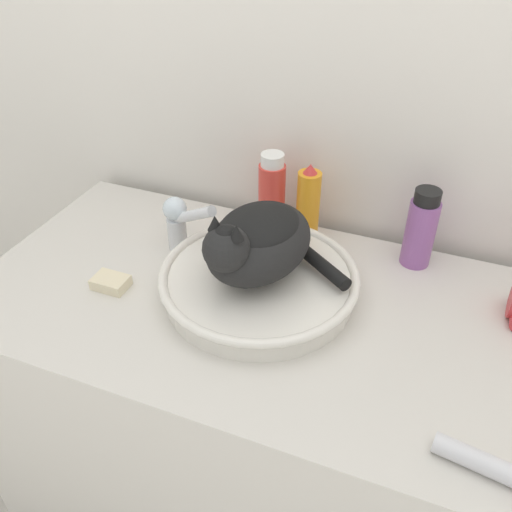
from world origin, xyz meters
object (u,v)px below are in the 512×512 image
Objects in this scene: spray_bottle_trigger at (306,205)px; shampoo_bottle_tall at (272,196)px; soap_bar at (111,282)px; cream_tube at (487,465)px; faucet at (179,220)px; cat at (257,241)px; mouthwash_bottle at (421,229)px.

shampoo_bottle_tall is (-0.09, -0.00, 0.01)m from spray_bottle_trigger.
spray_bottle_trigger is 0.47m from soap_bar.
shampoo_bottle_tall is 1.31× the size of cream_tube.
faucet is 0.23m from shampoo_bottle_tall.
cat is 0.25m from spray_bottle_trigger.
shampoo_bottle_tall is (-0.06, 0.24, -0.04)m from cat.
cat reaches higher than spray_bottle_trigger.
faucet is 2.15× the size of soap_bar.
mouthwash_bottle is 1.17× the size of cream_tube.
shampoo_bottle_tall is 2.77× the size of soap_bar.
faucet is 0.77m from cream_tube.
spray_bottle_trigger is at bearing 180.00° from mouthwash_bottle.
shampoo_bottle_tall reaches higher than faucet.
faucet is at bearing -149.08° from spray_bottle_trigger.
shampoo_bottle_tall reaches higher than spray_bottle_trigger.
faucet is at bearing -96.03° from cat.
cat is at bearing -76.40° from shampoo_bottle_tall.
cream_tube is (0.47, -0.25, -0.12)m from cat.
spray_bottle_trigger is 0.66m from cream_tube.
mouthwash_bottle is 0.68m from soap_bar.
cat is 0.25m from shampoo_bottle_tall.
soap_bar is at bearing -150.72° from mouthwash_bottle.
shampoo_bottle_tall reaches higher than cream_tube.
cream_tube is at bearing -6.40° from faucet.
mouthwash_bottle reaches higher than faucet.
spray_bottle_trigger reaches higher than soap_bar.
cat is at bearing 16.48° from soap_bar.
cat is 1.56× the size of spray_bottle_trigger.
cat is 1.96× the size of cream_tube.
cat reaches higher than shampoo_bottle_tall.
cream_tube is 0.78m from soap_bar.
faucet is at bearing 153.69° from cream_tube.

